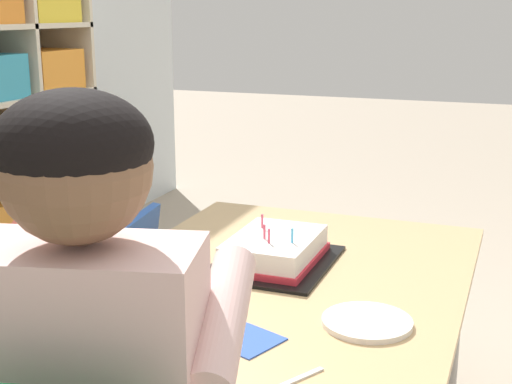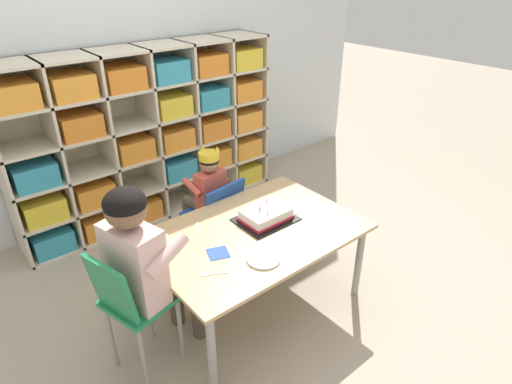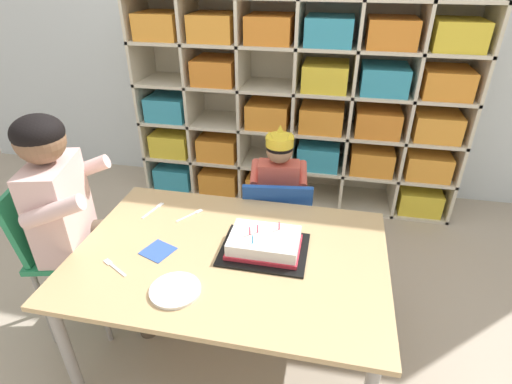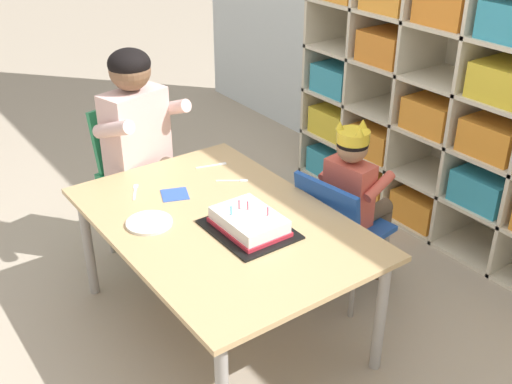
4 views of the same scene
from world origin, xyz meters
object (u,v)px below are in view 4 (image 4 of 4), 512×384
child_with_crown (355,188)px  fork_near_cake_tray (213,165)px  classroom_chair_adult_side (132,167)px  birthday_cake_on_tray (249,223)px  classroom_chair_blue (338,224)px  paper_plate_stack (149,223)px  fork_scattered_mid_table (234,181)px  activity_table (221,231)px  fork_beside_plate_stack (135,191)px  adult_helper_seated (145,136)px

child_with_crown → fork_near_cake_tray: size_ratio=5.86×
classroom_chair_adult_side → fork_near_cake_tray: 0.44m
birthday_cake_on_tray → fork_near_cake_tray: birthday_cake_on_tray is taller
classroom_chair_blue → birthday_cake_on_tray: (0.02, -0.49, 0.19)m
paper_plate_stack → fork_scattered_mid_table: size_ratio=1.46×
activity_table → fork_beside_plate_stack: 0.45m
fork_scattered_mid_table → paper_plate_stack: bearing=48.2°
child_with_crown → activity_table: bearing=73.7°
classroom_chair_blue → fork_near_cake_tray: classroom_chair_blue is taller
activity_table → child_with_crown: size_ratio=1.46×
birthday_cake_on_tray → classroom_chair_blue: bearing=92.6°
activity_table → fork_beside_plate_stack: (-0.41, -0.17, 0.05)m
classroom_chair_adult_side → fork_beside_plate_stack: size_ratio=5.94×
adult_helper_seated → fork_scattered_mid_table: adult_helper_seated is taller
paper_plate_stack → fork_near_cake_tray: paper_plate_stack is taller
activity_table → fork_near_cake_tray: (-0.43, 0.24, 0.05)m
child_with_crown → adult_helper_seated: adult_helper_seated is taller
classroom_chair_adult_side → fork_near_cake_tray: size_ratio=5.28×
classroom_chair_adult_side → fork_beside_plate_stack: bearing=-127.3°
birthday_cake_on_tray → fork_scattered_mid_table: 0.42m
adult_helper_seated → paper_plate_stack: bearing=-130.3°
activity_table → adult_helper_seated: adult_helper_seated is taller
activity_table → paper_plate_stack: size_ratio=6.81×
activity_table → fork_beside_plate_stack: bearing=-157.4°
child_with_crown → adult_helper_seated: (-0.77, -0.62, 0.13)m
birthday_cake_on_tray → fork_scattered_mid_table: (-0.38, 0.18, -0.03)m
birthday_cake_on_tray → fork_scattered_mid_table: birthday_cake_on_tray is taller
classroom_chair_blue → fork_beside_plate_stack: classroom_chair_blue is taller
paper_plate_stack → adult_helper_seated: bearing=154.0°
birthday_cake_on_tray → child_with_crown: bearing=93.3°
classroom_chair_blue → adult_helper_seated: size_ratio=0.58×
classroom_chair_blue → classroom_chair_adult_side: bearing=24.0°
activity_table → fork_near_cake_tray: fork_near_cake_tray is taller
child_with_crown → birthday_cake_on_tray: size_ratio=2.46×
adult_helper_seated → fork_near_cake_tray: 0.35m
fork_near_cake_tray → classroom_chair_blue: bearing=134.6°
fork_near_cake_tray → fork_beside_plate_stack: bearing=18.0°
classroom_chair_blue → fork_near_cake_tray: (-0.54, -0.30, 0.16)m
fork_scattered_mid_table → fork_near_cake_tray: bearing=-57.4°
fork_beside_plate_stack → fork_near_cake_tray: (-0.02, 0.41, 0.00)m
child_with_crown → paper_plate_stack: (-0.23, -0.89, 0.02)m
fork_near_cake_tray → birthday_cake_on_tray: bearing=86.6°
child_with_crown → birthday_cake_on_tray: bearing=85.7°
classroom_chair_adult_side → fork_near_cake_tray: classroom_chair_adult_side is taller
paper_plate_stack → fork_near_cake_tray: bearing=121.6°
classroom_chair_adult_side → paper_plate_stack: 0.70m
classroom_chair_blue → birthday_cake_on_tray: birthday_cake_on_tray is taller
activity_table → adult_helper_seated: 0.69m
child_with_crown → adult_helper_seated: bearing=31.5°
birthday_cake_on_tray → fork_beside_plate_stack: size_ratio=2.68×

